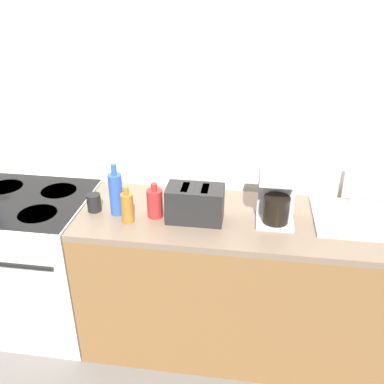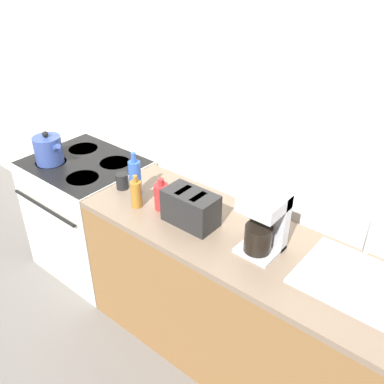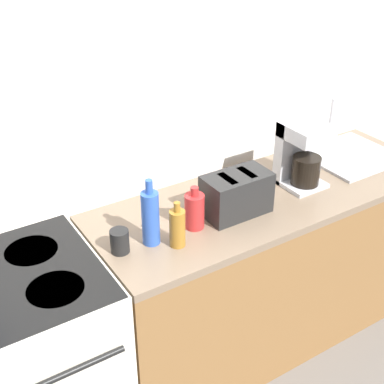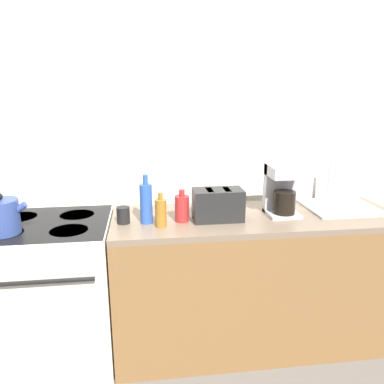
% 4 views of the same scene
% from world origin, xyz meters
% --- Properties ---
extents(ground_plane, '(12.00, 12.00, 0.00)m').
position_xyz_m(ground_plane, '(0.00, 0.00, 0.00)').
color(ground_plane, slate).
extents(wall_back, '(8.00, 0.05, 2.60)m').
position_xyz_m(wall_back, '(0.00, 0.72, 1.30)').
color(wall_back, silver).
rests_on(wall_back, ground_plane).
extents(stove, '(0.78, 0.70, 0.90)m').
position_xyz_m(stove, '(-0.66, 0.33, 0.46)').
color(stove, silver).
rests_on(stove, ground_plane).
extents(counter_block, '(1.81, 0.63, 0.90)m').
position_xyz_m(counter_block, '(0.64, 0.31, 0.45)').
color(counter_block, brown).
rests_on(counter_block, ground_plane).
extents(kettle, '(0.24, 0.19, 0.23)m').
position_xyz_m(kettle, '(-0.83, 0.19, 0.99)').
color(kettle, '#33478C').
rests_on(kettle, stove).
extents(toaster, '(0.30, 0.17, 0.19)m').
position_xyz_m(toaster, '(0.38, 0.26, 0.99)').
color(toaster, black).
rests_on(toaster, counter_block).
extents(coffee_maker, '(0.20, 0.21, 0.32)m').
position_xyz_m(coffee_maker, '(0.80, 0.32, 1.06)').
color(coffee_maker, '#B7B7BC').
rests_on(coffee_maker, counter_block).
extents(sink_tray, '(0.46, 0.42, 0.28)m').
position_xyz_m(sink_tray, '(1.24, 0.39, 0.91)').
color(sink_tray, '#B7B7BC').
rests_on(sink_tray, counter_block).
extents(bottle_red, '(0.08, 0.08, 0.20)m').
position_xyz_m(bottle_red, '(0.16, 0.26, 0.98)').
color(bottle_red, '#B72828').
rests_on(bottle_red, counter_block).
extents(bottle_amber, '(0.07, 0.07, 0.20)m').
position_xyz_m(bottle_amber, '(0.03, 0.19, 0.98)').
color(bottle_amber, '#9E6B23').
rests_on(bottle_amber, counter_block).
extents(bottle_blue, '(0.07, 0.07, 0.29)m').
position_xyz_m(bottle_blue, '(-0.05, 0.26, 1.02)').
color(bottle_blue, '#2D56B7').
rests_on(bottle_blue, counter_block).
extents(cup_black, '(0.08, 0.08, 0.10)m').
position_xyz_m(cup_black, '(-0.18, 0.27, 0.95)').
color(cup_black, black).
rests_on(cup_black, counter_block).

